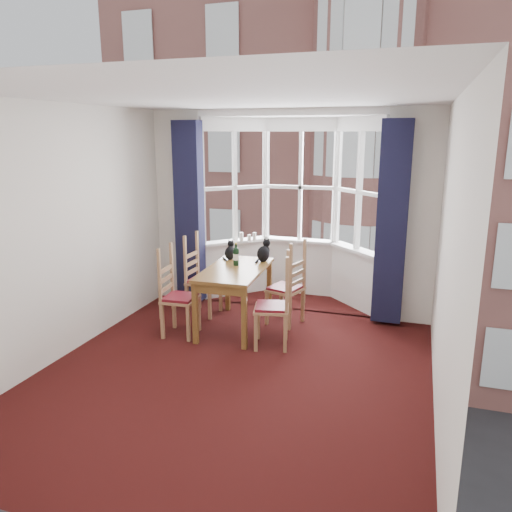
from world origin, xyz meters
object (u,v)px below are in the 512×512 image
at_px(dining_table, 235,277).
at_px(candle_short, 249,238).
at_px(chair_left_far, 198,281).
at_px(chair_right_far, 291,290).
at_px(cat_right, 264,253).
at_px(chair_right_near, 279,308).
at_px(wine_bottle, 236,255).
at_px(candle_extra, 254,237).
at_px(chair_left_near, 173,298).
at_px(candle_tall, 241,237).
at_px(cat_left, 230,252).

relative_size(dining_table, candle_short, 14.05).
bearing_deg(candle_short, dining_table, -78.90).
bearing_deg(candle_short, chair_left_far, -113.56).
height_order(chair_right_far, cat_right, cat_right).
relative_size(chair_left_far, chair_right_near, 1.00).
bearing_deg(wine_bottle, candle_short, 100.71).
bearing_deg(dining_table, chair_left_far, 152.89).
bearing_deg(chair_left_far, dining_table, -27.11).
distance_m(chair_right_far, cat_right, 0.63).
height_order(wine_bottle, candle_extra, wine_bottle).
height_order(chair_right_far, candle_extra, candle_extra).
height_order(chair_left_near, chair_right_near, same).
height_order(candle_tall, candle_extra, candle_extra).
bearing_deg(candle_extra, chair_left_far, -116.81).
distance_m(wine_bottle, candle_tall, 1.19).
relative_size(cat_left, candle_tall, 2.07).
height_order(dining_table, cat_left, cat_left).
xyz_separation_m(chair_left_near, candle_tall, (0.28, 1.74, 0.46)).
height_order(cat_left, candle_extra, cat_left).
height_order(cat_right, candle_tall, cat_right).
relative_size(candle_tall, candle_extra, 0.99).
bearing_deg(chair_left_near, cat_right, 45.23).
xyz_separation_m(chair_left_near, cat_right, (0.90, 0.90, 0.45)).
bearing_deg(wine_bottle, chair_left_far, 162.94).
bearing_deg(cat_right, dining_table, -117.38).
xyz_separation_m(chair_right_near, chair_right_far, (-0.04, 0.72, 0.00)).
xyz_separation_m(candle_short, candle_extra, (0.08, 0.02, 0.02)).
xyz_separation_m(chair_right_near, candle_extra, (-0.88, 1.73, 0.46)).
relative_size(cat_right, candle_extra, 2.39).
xyz_separation_m(cat_right, candle_tall, (-0.62, 0.83, 0.01)).
bearing_deg(chair_right_near, dining_table, 151.22).
xyz_separation_m(chair_left_far, chair_right_far, (1.35, -0.02, 0.00)).
bearing_deg(candle_tall, dining_table, -73.84).
relative_size(wine_bottle, candle_tall, 2.29).
xyz_separation_m(cat_right, wine_bottle, (-0.28, -0.31, 0.01)).
bearing_deg(chair_right_near, candle_short, 119.26).
bearing_deg(chair_left_near, cat_left, 63.57).
height_order(chair_right_near, candle_short, candle_short).
relative_size(chair_left_far, cat_right, 2.90).
height_order(dining_table, candle_extra, candle_extra).
bearing_deg(chair_left_far, chair_right_near, -27.96).
bearing_deg(candle_extra, cat_left, -92.69).
bearing_deg(candle_extra, cat_right, -64.39).
xyz_separation_m(cat_left, candle_tall, (-0.15, 0.87, 0.03)).
xyz_separation_m(chair_right_near, candle_tall, (-1.07, 1.68, 0.46)).
bearing_deg(wine_bottle, candle_tall, 106.44).
distance_m(dining_table, wine_bottle, 0.29).
relative_size(chair_right_far, cat_right, 2.90).
xyz_separation_m(cat_left, wine_bottle, (0.19, -0.27, 0.03)).
xyz_separation_m(wine_bottle, candle_tall, (-0.34, 1.14, 0.00)).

